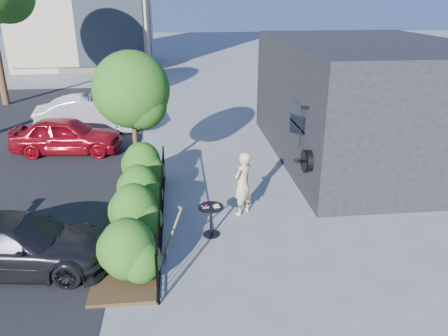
{
  "coord_description": "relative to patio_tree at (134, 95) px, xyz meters",
  "views": [
    {
      "loc": [
        -1.0,
        -9.76,
        5.42
      ],
      "look_at": [
        0.14,
        0.76,
        1.2
      ],
      "focal_mm": 35.0,
      "sensor_mm": 36.0,
      "label": 1
    }
  ],
  "objects": [
    {
      "name": "shop_building",
      "position": [
        7.73,
        1.74,
        -0.76
      ],
      "size": [
        6.22,
        9.0,
        4.0
      ],
      "color": "black",
      "rests_on": "ground"
    },
    {
      "name": "ground",
      "position": [
        2.24,
        -2.76,
        -2.76
      ],
      "size": [
        120.0,
        120.0,
        0.0
      ],
      "primitive_type": "plane",
      "color": "gray",
      "rests_on": "ground"
    },
    {
      "name": "woman",
      "position": [
        2.83,
        -2.29,
        -1.91
      ],
      "size": [
        0.73,
        0.73,
        1.71
      ],
      "primitive_type": "imported",
      "rotation": [
        0.0,
        0.0,
        3.93
      ],
      "color": "#CFAB86",
      "rests_on": "ground"
    },
    {
      "name": "patio_tree",
      "position": [
        0.0,
        0.0,
        0.0
      ],
      "size": [
        2.2,
        2.2,
        3.94
      ],
      "color": "#3F2B19",
      "rests_on": "ground"
    },
    {
      "name": "shrubs",
      "position": [
        0.14,
        -2.66,
        -2.06
      ],
      "size": [
        1.1,
        5.6,
        1.24
      ],
      "color": "#1C5012",
      "rests_on": "ground"
    },
    {
      "name": "car_silver",
      "position": [
        -2.32,
        5.74,
        -2.01
      ],
      "size": [
        4.78,
        2.28,
        1.51
      ],
      "primitive_type": "imported",
      "rotation": [
        0.0,
        0.0,
        1.72
      ],
      "color": "silver",
      "rests_on": "ground"
    },
    {
      "name": "shovel",
      "position": [
        0.98,
        -4.36,
        -2.16
      ],
      "size": [
        0.48,
        0.18,
        1.37
      ],
      "color": "brown",
      "rests_on": "ground"
    },
    {
      "name": "planting_bed",
      "position": [
        0.04,
        -2.76,
        -2.72
      ],
      "size": [
        1.3,
        6.0,
        0.08
      ],
      "primitive_type": "cube",
      "color": "#382616",
      "rests_on": "ground"
    },
    {
      "name": "car_darkgrey",
      "position": [
        -2.23,
        -4.24,
        -2.18
      ],
      "size": [
        4.2,
        2.11,
        1.17
      ],
      "primitive_type": "imported",
      "rotation": [
        0.0,
        0.0,
        1.45
      ],
      "color": "black",
      "rests_on": "ground"
    },
    {
      "name": "cafe_table",
      "position": [
        1.92,
        -3.32,
        -2.24
      ],
      "size": [
        0.61,
        0.61,
        0.81
      ],
      "rotation": [
        0.0,
        0.0,
        0.14
      ],
      "color": "black",
      "rests_on": "ground"
    },
    {
      "name": "fence",
      "position": [
        0.74,
        -2.76,
        -2.2
      ],
      "size": [
        0.05,
        6.05,
        1.1
      ],
      "color": "black",
      "rests_on": "ground"
    },
    {
      "name": "car_red",
      "position": [
        -2.81,
        3.14,
        -2.1
      ],
      "size": [
        4.0,
        1.87,
        1.32
      ],
      "primitive_type": "imported",
      "rotation": [
        0.0,
        0.0,
        1.49
      ],
      "color": "maroon",
      "rests_on": "ground"
    }
  ]
}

